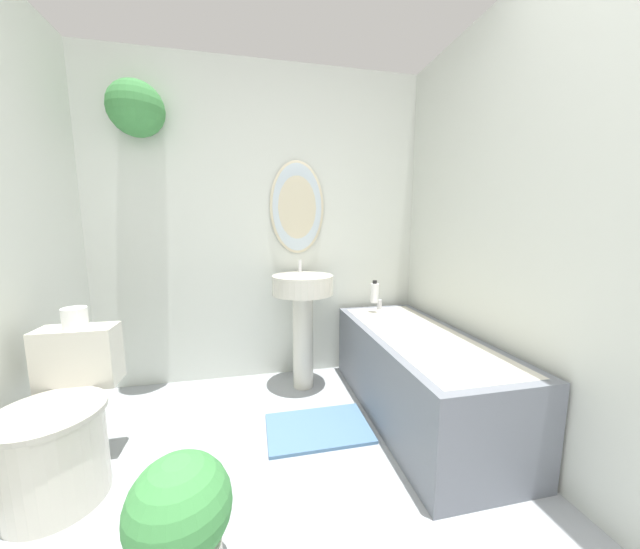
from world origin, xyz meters
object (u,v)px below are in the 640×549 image
Objects in this scene: bathtub at (416,372)px; shampoo_bottle at (375,292)px; pedestal_sink at (303,306)px; potted_plant at (180,519)px; toilet_paper_roll at (75,318)px; toilet at (60,432)px.

shampoo_bottle reaches higher than bathtub.
pedestal_sink is 0.89m from bathtub.
pedestal_sink reaches higher than potted_plant.
potted_plant is (-0.61, -1.27, -0.38)m from pedestal_sink.
potted_plant is at bearing -148.98° from bathtub.
toilet_paper_roll is at bearing -179.98° from bathtub.
shampoo_bottle is (1.79, 0.77, 0.41)m from toilet.
shampoo_bottle reaches higher than potted_plant.
bathtub is 3.18× the size of potted_plant.
bathtub is at bearing 0.02° from toilet_paper_roll.
bathtub is at bearing -38.39° from pedestal_sink.
pedestal_sink is 1.46m from potted_plant.
toilet reaches higher than bathtub.
bathtub is 1.47m from potted_plant.
bathtub is 1.93m from toilet_paper_roll.
pedestal_sink is (1.22, 0.74, 0.34)m from toilet.
toilet is at bearing 138.91° from potted_plant.
toilet is 0.48× the size of bathtub.
pedestal_sink is at bearing 141.61° from bathtub.
toilet is 0.52m from toilet_paper_roll.
toilet_paper_roll is at bearing 128.93° from potted_plant.
bathtub reaches higher than potted_plant.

